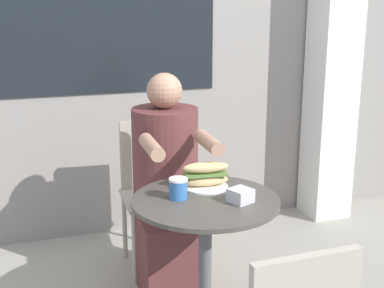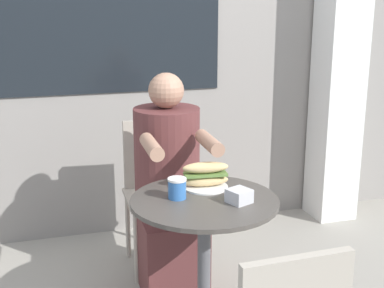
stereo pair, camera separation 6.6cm
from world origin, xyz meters
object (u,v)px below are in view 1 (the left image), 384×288
(diner_chair, at_px, (152,180))
(drink_cup, at_px, (178,188))
(seated_diner, at_px, (167,200))
(cafe_table, at_px, (205,239))
(sandwich_on_plate, at_px, (206,176))

(diner_chair, distance_m, drink_cup, 0.86)
(diner_chair, xyz_separation_m, drink_cup, (-0.08, -0.82, 0.24))
(diner_chair, height_order, seated_diner, seated_diner)
(cafe_table, height_order, diner_chair, diner_chair)
(cafe_table, distance_m, seated_diner, 0.52)
(sandwich_on_plate, bearing_deg, cafe_table, -109.48)
(sandwich_on_plate, bearing_deg, diner_chair, 96.20)
(diner_chair, bearing_deg, drink_cup, 85.84)
(cafe_table, xyz_separation_m, seated_diner, (-0.03, 0.52, 0.00))
(cafe_table, bearing_deg, drink_cup, 160.07)
(diner_chair, height_order, sandwich_on_plate, diner_chair)
(diner_chair, xyz_separation_m, seated_diner, (-0.00, -0.35, -0.00))
(cafe_table, distance_m, sandwich_on_plate, 0.29)
(diner_chair, bearing_deg, seated_diner, 91.03)
(cafe_table, distance_m, diner_chair, 0.87)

